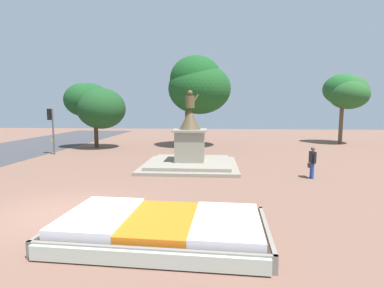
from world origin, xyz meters
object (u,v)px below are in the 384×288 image
(flower_planter, at_px, (160,228))
(traffic_light_far_corner, at_px, (51,123))
(pedestrian_with_handbag, at_px, (312,161))
(statue_monument, at_px, (190,152))

(flower_planter, xyz_separation_m, traffic_light_far_corner, (-10.33, 13.35, 2.01))
(flower_planter, bearing_deg, pedestrian_with_handbag, 49.67)
(flower_planter, distance_m, statue_monument, 9.51)
(statue_monument, height_order, traffic_light_far_corner, statue_monument)
(flower_planter, bearing_deg, statue_monument, 90.03)
(flower_planter, height_order, statue_monument, statue_monument)
(statue_monument, bearing_deg, traffic_light_far_corner, 159.50)
(traffic_light_far_corner, relative_size, pedestrian_with_handbag, 2.16)
(statue_monument, relative_size, pedestrian_with_handbag, 3.48)
(traffic_light_far_corner, bearing_deg, pedestrian_with_handbag, -20.98)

